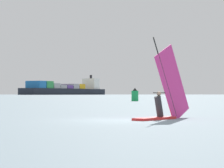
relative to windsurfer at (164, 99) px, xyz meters
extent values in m
plane|color=gray|center=(-2.38, -0.49, -0.99)|extent=(4000.00, 4000.00, 0.00)
cube|color=red|center=(-0.66, -0.40, -0.93)|extent=(2.67, 1.99, 0.12)
cylinder|color=black|center=(0.09, 0.06, 1.06)|extent=(1.77, 1.10, 3.90)
cube|color=#D8338C|center=(0.65, 0.39, 0.77)|extent=(2.68, 1.64, 4.02)
cylinder|color=black|center=(-0.07, -0.04, 0.31)|extent=(1.38, 0.86, 0.04)
cylinder|color=#2D2D33|center=(-0.37, -0.22, -0.36)|extent=(0.65, 0.56, 1.07)
sphere|color=tan|center=(-0.37, -0.22, 0.27)|extent=(0.22, 0.22, 0.22)
cube|color=black|center=(135.31, 679.89, 3.75)|extent=(160.54, 152.48, 9.48)
cube|color=silver|center=(188.84, 729.81, 17.59)|extent=(29.30, 29.63, 18.20)
cylinder|color=black|center=(188.84, 729.81, 29.69)|extent=(4.00, 4.00, 6.00)
cube|color=gold|center=(155.75, 698.95, 12.39)|extent=(28.95, 29.47, 7.80)
cube|color=#99999E|center=(143.28, 687.31, 12.39)|extent=(28.95, 29.47, 7.80)
cube|color=#59388C|center=(130.80, 675.68, 11.09)|extent=(28.95, 29.47, 5.20)
cube|color=#99999E|center=(118.33, 664.04, 11.09)|extent=(28.95, 29.47, 5.20)
cube|color=#99999E|center=(105.85, 652.41, 12.39)|extent=(28.95, 29.47, 7.80)
cube|color=#2D8C47|center=(93.38, 640.77, 13.69)|extent=(28.95, 29.47, 10.40)
cube|color=#1E66AD|center=(80.90, 629.14, 13.69)|extent=(28.95, 29.47, 10.40)
cylinder|color=#19994C|center=(18.11, 52.93, -0.09)|extent=(1.20, 1.20, 1.80)
cone|color=black|center=(18.11, 52.93, 1.06)|extent=(0.84, 0.84, 0.50)
camera|label=1|loc=(-9.20, -20.65, 0.25)|focal=72.59mm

